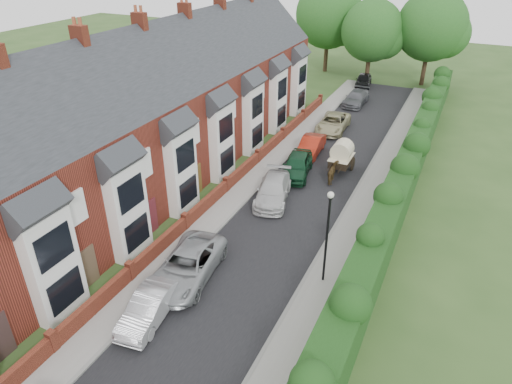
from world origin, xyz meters
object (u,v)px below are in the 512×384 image
car_silver_a (150,306)px  car_silver_b (188,265)px  car_white (273,190)px  lamppost (328,227)px  car_beige (333,123)px  car_black (364,80)px  horse_cart (342,154)px  car_grey (356,98)px  horse (334,173)px  car_green (297,165)px  car_red (311,146)px

car_silver_a → car_silver_b: size_ratio=0.75×
car_silver_a → car_white: (0.80, 12.07, 0.04)m
lamppost → car_beige: (-5.54, 19.80, -2.60)m
car_silver_a → car_black: 40.29m
car_silver_a → car_black: (-0.12, 40.29, 0.02)m
car_silver_b → car_white: 8.99m
car_white → horse_cart: bearing=50.2°
lamppost → car_silver_a: (-6.28, -5.71, -2.63)m
lamppost → car_white: (-5.48, 6.36, -2.58)m
car_white → horse_cart: (2.84, 5.85, 0.68)m
car_grey → horse_cart: size_ratio=1.40×
car_beige → car_silver_b: bearing=-94.7°
car_silver_b → car_grey: bearing=81.0°
horse → car_green: bearing=-9.3°
car_silver_b → horse: car_silver_b is taller
car_silver_b → car_beige: 22.41m
car_green → car_red: bearing=84.0°
car_green → car_red: 3.84m
car_white → car_green: (0.13, 4.01, 0.07)m
lamppost → horse: lamppost is taller
horse_cart → car_black: bearing=99.5°
horse_cart → horse: bearing=-90.0°
car_green → horse_cart: bearing=23.8°
car_red → horse_cart: horse_cart is taller
lamppost → horse_cart: size_ratio=1.53×
horse_cart → car_white: bearing=-115.9°
car_silver_a → car_grey: size_ratio=0.86×
car_red → car_grey: bearing=85.7°
car_silver_b → car_grey: 30.34m
car_black → car_silver_b: bearing=-97.6°
car_white → lamppost: bearing=-63.1°
car_white → horse: bearing=40.9°
car_grey → car_red: bearing=-89.9°
car_grey → car_silver_b: bearing=-90.7°
car_silver_a → horse: 16.51m
car_red → car_beige: car_beige is taller
lamppost → car_white: 8.78m
car_silver_a → car_beige: (0.75, 25.51, 0.03)m
horse → horse_cart: horse_cart is taller
lamppost → car_silver_b: size_ratio=0.95×
car_grey → horse: (2.86, -17.34, 0.02)m
car_beige → car_red: bearing=-94.0°
car_red → car_silver_a: bearing=-95.6°
car_red → horse_cart: (3.01, -1.99, 0.70)m
car_silver_a → car_grey: bearing=81.1°
car_silver_b → car_grey: car_silver_b is taller
car_white → car_grey: 21.38m
car_silver_b → car_red: car_silver_b is taller
car_green → car_beige: (-0.19, 9.43, -0.08)m
car_silver_b → car_grey: size_ratio=1.15×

